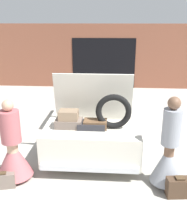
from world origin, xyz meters
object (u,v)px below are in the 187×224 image
person_left (13,152)px  suitcase_beside_left_person (2,181)px  person_right (169,155)px  suitcase_beside_right_person (179,187)px  car (97,109)px

person_left → suitcase_beside_left_person: person_left is taller
person_right → suitcase_beside_left_person: size_ratio=3.57×
person_right → suitcase_beside_left_person: bearing=88.5°
suitcase_beside_left_person → person_right: bearing=6.1°
suitcase_beside_right_person → suitcase_beside_left_person: bearing=179.7°
person_right → suitcase_beside_right_person: 0.57m
person_right → suitcase_beside_left_person: person_right is taller
car → suitcase_beside_right_person: car is taller
suitcase_beside_left_person → suitcase_beside_right_person: 3.18m
car → person_right: car is taller
car → suitcase_beside_left_person: bearing=-118.4°
suitcase_beside_right_person → person_left: bearing=173.4°
person_left → suitcase_beside_right_person: bearing=97.2°
car → suitcase_beside_left_person: (-1.57, -2.90, -0.46)m
car → suitcase_beside_right_person: (1.60, -2.92, -0.43)m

